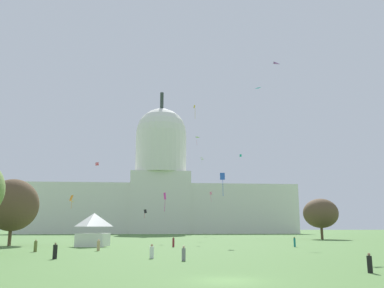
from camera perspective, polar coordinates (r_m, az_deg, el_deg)
The scene contains 28 objects.
ground_plane at distance 27.33m, azimuth 5.03°, elevation -18.65°, with size 800.00×800.00×0.00m, color #4C7538.
capitol_building at distance 202.56m, azimuth -4.47°, elevation -6.40°, with size 133.85×25.52×71.86m.
event_tent at distance 75.05m, azimuth -13.70°, elevation -11.55°, with size 5.60×7.44×5.76m.
tree_east_near at distance 118.17m, azimuth 17.68°, elevation -9.29°, with size 11.15×11.15×10.98m.
tree_west_mid at distance 81.79m, azimuth -23.97°, elevation -7.86°, with size 12.57×12.40×12.02m.
person_tan_edge_east at distance 60.75m, azimuth -13.05°, elevation -13.78°, with size 0.49×0.49×1.64m.
person_grey_near_tent at distance 42.43m, azimuth -1.19°, elevation -15.23°, with size 0.40×0.40×1.49m.
person_white_lawn_far_left at distance 45.76m, azimuth -5.69°, elevation -14.91°, with size 0.63×0.63×1.52m.
person_maroon_near_tree_west at distance 70.55m, azimuth -2.64°, elevation -13.68°, with size 0.49×0.49×1.68m.
person_white_front_center at distance 82.08m, azimuth -13.08°, elevation -13.11°, with size 0.64×0.64×1.69m.
person_black_deep_crowd at distance 34.14m, azimuth 23.76°, elevation -15.21°, with size 0.51×0.51×1.46m.
person_black_back_left at distance 46.93m, azimuth -18.75°, elevation -14.18°, with size 0.60×0.60×1.69m.
person_olive_mid_left at distance 60.81m, azimuth -21.20°, elevation -13.30°, with size 0.58×0.58×1.65m.
person_teal_front_right at distance 72.65m, azimuth 14.27°, elevation -13.26°, with size 0.46×0.46×1.70m.
person_red_front_left at distance 86.90m, azimuth -12.26°, elevation -13.07°, with size 0.52×0.52×1.57m.
kite_magenta_low at distance 87.52m, azimuth -3.85°, elevation -7.56°, with size 0.60×0.73×4.07m.
kite_gold_high at distance 114.88m, azimuth 0.37°, elevation 4.97°, with size 0.56×0.71×4.05m.
kite_yellow_low at distance 159.70m, azimuth -16.78°, elevation -7.92°, with size 1.34×1.81×2.57m.
kite_pink_low at distance 132.45m, azimuth 2.67°, elevation -7.09°, with size 0.69×0.78×3.43m.
kite_black_low at distance 127.90m, azimuth -6.61°, elevation -9.47°, with size 1.04×0.64×2.60m.
kite_blue_low at distance 74.47m, azimuth 4.32°, elevation -4.85°, with size 0.91×0.30×4.28m.
kite_orange_low at distance 106.90m, azimuth -16.65°, elevation -7.40°, with size 1.05×0.97×3.36m.
kite_cyan_high at distance 100.32m, azimuth 9.47°, elevation 7.58°, with size 1.52×1.52×0.31m.
kite_turquoise_mid at distance 149.51m, azimuth 6.87°, elevation -1.63°, with size 0.75×0.38×0.93m.
kite_violet_mid at distance 77.99m, azimuth 11.38°, elevation 10.72°, with size 1.69×1.56×0.21m.
kite_white_mid at distance 171.70m, azimuth 1.40°, elevation -2.07°, with size 1.28×1.26×3.23m.
kite_lime_mid at distance 125.45m, azimuth 0.65°, elevation 0.72°, with size 1.49×1.19×2.30m.
kite_red_mid at distance 173.32m, azimuth -13.24°, elevation -2.76°, with size 1.48×1.47×1.28m.
Camera 1 is at (-4.73, -26.70, 3.39)m, focal length 37.83 mm.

